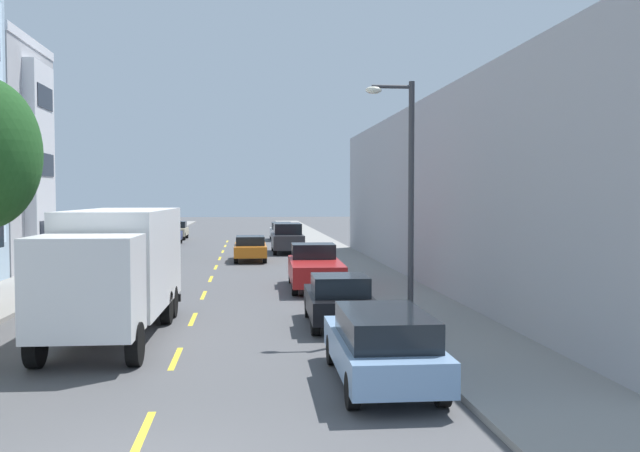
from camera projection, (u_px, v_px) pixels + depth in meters
name	position (u px, v px, depth m)	size (l,w,h in m)	color
ground_plane	(218.00, 262.00, 38.54)	(160.00, 160.00, 0.00)	#4C4C4F
sidewalk_left	(80.00, 265.00, 35.80)	(3.20, 120.00, 0.14)	gray
sidewalk_right	(348.00, 263.00, 37.30)	(3.20, 120.00, 0.14)	gray
lane_centerline_dashes	(213.00, 273.00, 33.07)	(0.14, 47.20, 0.01)	yellow
apartment_block_opposite	(524.00, 194.00, 29.88)	(10.00, 36.00, 7.64)	#A8A8AD
street_lamp	(406.00, 185.00, 18.63)	(1.35, 0.28, 6.69)	#38383D
delivery_box_truck	(118.00, 264.00, 18.20)	(2.58, 8.17, 3.34)	white
parked_suv_charcoal	(287.00, 238.00, 44.42)	(1.97, 4.81, 1.93)	#333338
parked_wagon_white	(281.00, 231.00, 57.09)	(1.85, 4.71, 1.50)	silver
parked_pickup_red	(315.00, 268.00, 27.51)	(2.15, 5.35, 1.73)	#AD1E1E
parked_suv_teal	(152.00, 240.00, 42.37)	(2.01, 4.83, 1.93)	#195B60
parked_hatchback_navy	(169.00, 235.00, 51.88)	(1.78, 4.02, 1.50)	navy
parked_hatchback_champagne	(177.00, 230.00, 58.33)	(1.75, 4.00, 1.50)	tan
parked_wagon_sky	(382.00, 344.00, 13.49)	(1.88, 4.72, 1.50)	#7A9EC6
parked_hatchback_black	(339.00, 300.00, 19.55)	(1.84, 4.04, 1.50)	black
parked_sedan_burgundy	(82.00, 276.00, 25.45)	(1.92, 4.55, 1.43)	maroon
moving_orange_sedan	(250.00, 248.00, 39.03)	(1.80, 4.50, 1.43)	orange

